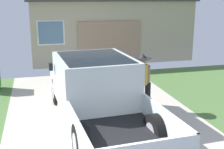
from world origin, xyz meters
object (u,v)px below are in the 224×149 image
object	(u,v)px
pickup_truck	(96,93)
house_with_garage	(105,22)
handbag	(142,110)
person_with_hat	(142,80)

from	to	relation	value
pickup_truck	house_with_garage	bearing A→B (deg)	72.22
pickup_truck	handbag	xyz separation A→B (m)	(1.33, 0.13, -0.65)
pickup_truck	house_with_garage	xyz separation A→B (m)	(2.40, 9.16, 1.10)
person_with_hat	house_with_garage	distance (m)	8.86
pickup_truck	house_with_garage	distance (m)	9.54
handbag	house_with_garage	xyz separation A→B (m)	(1.08, 9.04, 1.75)
pickup_truck	person_with_hat	bearing A→B (deg)	13.03
handbag	house_with_garage	size ratio (longest dim) A/B	0.05
person_with_hat	handbag	xyz separation A→B (m)	(-0.10, -0.29, -0.80)
pickup_truck	handbag	distance (m)	1.48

